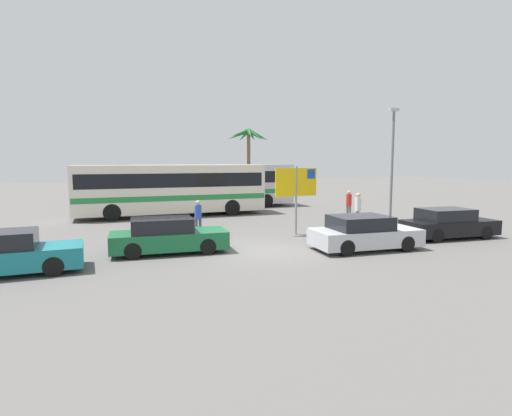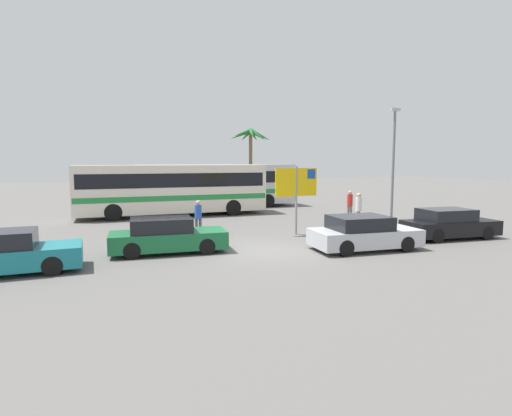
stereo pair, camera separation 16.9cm
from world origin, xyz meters
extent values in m
plane|color=#605E5B|center=(0.00, 0.00, 0.00)|extent=(120.00, 120.00, 0.00)
cube|color=silver|center=(-1.57, 11.34, 1.73)|extent=(11.56, 2.54, 2.90)
cube|color=black|center=(-1.57, 11.34, 2.28)|extent=(11.10, 2.56, 0.84)
cube|color=#23843D|center=(-1.57, 11.34, 1.22)|extent=(11.45, 2.56, 0.32)
cylinder|color=black|center=(2.01, 12.48, 0.50)|extent=(1.00, 0.28, 1.00)
cylinder|color=black|center=(2.01, 10.19, 0.50)|extent=(1.00, 0.28, 1.00)
cylinder|color=black|center=(-5.16, 12.48, 0.50)|extent=(1.00, 0.28, 1.00)
cylinder|color=black|center=(-5.16, 10.19, 0.50)|extent=(1.00, 0.28, 1.00)
cube|color=silver|center=(2.22, 14.83, 1.73)|extent=(11.56, 2.54, 2.90)
cube|color=black|center=(2.22, 14.83, 2.28)|extent=(11.10, 2.56, 0.84)
cube|color=#23843D|center=(2.22, 14.83, 1.22)|extent=(11.45, 2.56, 0.32)
cylinder|color=black|center=(5.80, 15.97, 0.50)|extent=(1.00, 0.28, 1.00)
cylinder|color=black|center=(5.80, 13.68, 0.50)|extent=(1.00, 0.28, 1.00)
cylinder|color=black|center=(-1.37, 15.97, 0.50)|extent=(1.00, 0.28, 1.00)
cylinder|color=black|center=(-1.37, 13.68, 0.50)|extent=(1.00, 0.28, 1.00)
cylinder|color=gray|center=(2.72, 2.60, 1.60)|extent=(0.11, 0.11, 3.20)
cube|color=yellow|center=(2.72, 2.60, 2.45)|extent=(2.20, 0.27, 1.30)
cube|color=#1447A8|center=(3.52, 2.68, 2.82)|extent=(0.44, 0.11, 0.44)
cube|color=#196638|center=(-3.44, 0.80, 0.48)|extent=(4.36, 1.95, 0.64)
cube|color=black|center=(-3.70, 0.82, 1.06)|extent=(2.32, 1.68, 0.52)
cylinder|color=black|center=(-2.07, 1.45, 0.30)|extent=(0.61, 0.20, 0.60)
cylinder|color=black|center=(-2.18, -0.05, 0.30)|extent=(0.61, 0.20, 0.60)
cylinder|color=black|center=(-4.70, 1.64, 0.30)|extent=(0.61, 0.20, 0.60)
cylinder|color=black|center=(-4.81, 0.14, 0.30)|extent=(0.61, 0.20, 0.60)
cube|color=#19757F|center=(-8.56, -0.47, 0.48)|extent=(4.40, 1.76, 0.64)
cylinder|color=black|center=(-7.22, 0.32, 0.30)|extent=(0.60, 0.17, 0.60)
cylinder|color=black|center=(-7.19, -1.20, 0.30)|extent=(0.60, 0.17, 0.60)
cube|color=black|center=(8.74, -0.65, 0.48)|extent=(4.27, 1.98, 0.64)
cube|color=black|center=(8.49, -0.63, 1.06)|extent=(2.27, 1.70, 0.52)
cylinder|color=black|center=(10.08, 0.01, 0.30)|extent=(0.61, 0.21, 0.60)
cylinder|color=black|center=(9.96, -1.51, 0.30)|extent=(0.61, 0.21, 0.60)
cylinder|color=black|center=(7.51, 0.21, 0.30)|extent=(0.61, 0.21, 0.60)
cylinder|color=black|center=(7.39, -1.31, 0.30)|extent=(0.61, 0.21, 0.60)
cube|color=#B7BABF|center=(3.77, -1.31, 0.48)|extent=(4.24, 2.15, 0.64)
cube|color=black|center=(3.52, -1.30, 1.06)|extent=(2.26, 1.86, 0.52)
cylinder|color=black|center=(5.10, -0.54, 0.30)|extent=(0.61, 0.20, 0.60)
cylinder|color=black|center=(4.99, -2.26, 0.30)|extent=(0.61, 0.20, 0.60)
cylinder|color=black|center=(2.56, -0.37, 0.30)|extent=(0.61, 0.20, 0.60)
cylinder|color=black|center=(2.44, -2.08, 0.30)|extent=(0.61, 0.20, 0.60)
cylinder|color=#4C4C51|center=(6.57, 3.22, 0.44)|extent=(0.13, 0.13, 0.88)
cylinder|color=#4C4C51|center=(6.48, 3.07, 0.44)|extent=(0.13, 0.13, 0.88)
cylinder|color=silver|center=(6.52, 3.14, 1.23)|extent=(0.32, 0.32, 0.70)
sphere|color=tan|center=(6.52, 3.14, 1.69)|extent=(0.24, 0.24, 0.24)
cylinder|color=#706656|center=(7.79, 6.00, 0.42)|extent=(0.13, 0.13, 0.83)
cylinder|color=#706656|center=(7.86, 5.84, 0.42)|extent=(0.13, 0.13, 0.83)
cylinder|color=red|center=(7.82, 5.92, 1.16)|extent=(0.32, 0.32, 0.66)
sphere|color=tan|center=(7.82, 5.92, 1.61)|extent=(0.23, 0.23, 0.23)
cylinder|color=#4C4C51|center=(-1.73, 3.82, 0.40)|extent=(0.13, 0.13, 0.80)
cylinder|color=#4C4C51|center=(-1.55, 3.78, 0.40)|extent=(0.13, 0.13, 0.80)
cylinder|color=#2851B2|center=(-1.64, 3.80, 1.11)|extent=(0.32, 0.32, 0.63)
sphere|color=tan|center=(-1.64, 3.80, 1.54)|extent=(0.22, 0.22, 0.22)
cylinder|color=slate|center=(9.32, 4.08, 3.05)|extent=(0.14, 0.14, 6.09)
cube|color=#B2B2B7|center=(9.32, 4.08, 6.19)|extent=(0.56, 0.20, 0.16)
cylinder|color=brown|center=(7.30, 21.61, 3.01)|extent=(0.32, 0.32, 6.02)
cone|color=#23662D|center=(8.24, 21.49, 5.78)|extent=(2.11, 0.70, 1.27)
cone|color=#23662D|center=(7.90, 22.36, 5.81)|extent=(1.64, 1.91, 1.22)
cone|color=#23662D|center=(7.17, 22.55, 5.80)|extent=(0.72, 2.12, 1.24)
cone|color=#23662D|center=(6.39, 21.90, 5.82)|extent=(2.12, 1.04, 1.20)
cone|color=#23662D|center=(6.39, 21.20, 5.94)|extent=(2.11, 1.27, 0.98)
cone|color=#23662D|center=(7.07, 20.65, 5.90)|extent=(0.92, 2.16, 1.05)
cone|color=#23662D|center=(7.75, 20.81, 5.74)|extent=(1.38, 2.00, 1.35)
camera|label=1|loc=(-5.86, -14.56, 3.41)|focal=29.01mm
camera|label=2|loc=(-5.71, -14.62, 3.41)|focal=29.01mm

